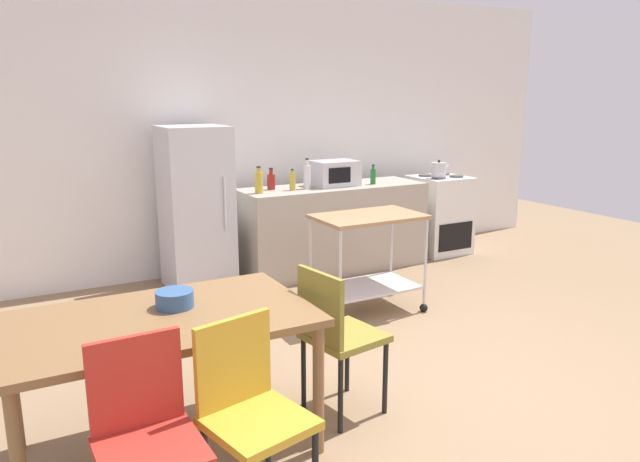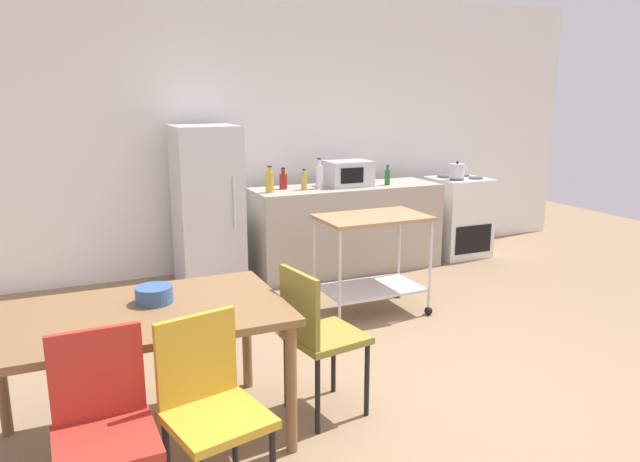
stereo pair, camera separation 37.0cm
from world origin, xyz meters
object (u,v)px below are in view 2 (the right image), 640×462
chair_mustard (210,403)px  stove_oven (458,217)px  chair_red (103,424)px  bottle_sesame_oil (304,181)px  bottle_sparkling_water (387,177)px  bottle_hot_sauce (283,181)px  bottle_soy_sauce (319,176)px  fruit_bowl (154,295)px  chair_olive (317,331)px  bottle_soda (270,181)px  dining_table (138,326)px  refrigerator (208,207)px  kettle (457,171)px  kitchen_cart (372,248)px  microwave (348,173)px

chair_mustard → stove_oven: (3.67, 3.17, -0.07)m
chair_red → bottle_sesame_oil: bottle_sesame_oil is taller
chair_red → bottle_sparkling_water: size_ratio=4.28×
bottle_hot_sauce → bottle_soy_sauce: (0.34, -0.12, 0.04)m
fruit_bowl → bottle_hot_sauce: bearing=56.3°
chair_red → bottle_hot_sauce: 3.82m
bottle_sesame_oil → chair_olive: bearing=-110.9°
chair_olive → chair_red: (-1.19, -0.54, 0.00)m
chair_olive → bottle_soda: bearing=-23.0°
bottle_sparkling_water → dining_table: bearing=-140.0°
bottle_hot_sauce → refrigerator: bearing=178.8°
chair_olive → bottle_soda: 2.65m
chair_mustard → kettle: bearing=27.7°
refrigerator → chair_mustard: bearing=-103.4°
bottle_soy_sauce → dining_table: bearing=-130.6°
chair_mustard → bottle_sparkling_water: bearing=35.9°
refrigerator → bottle_sparkling_water: size_ratio=7.45×
chair_olive → bottle_sesame_oil: bearing=-30.4°
chair_red → refrigerator: refrigerator is taller
dining_table → bottle_soy_sauce: bottle_soy_sauce is taller
stove_oven → fruit_bowl: 4.50m
chair_red → bottle_soy_sauce: (2.33, 3.10, 0.51)m
refrigerator → bottle_soy_sauce: size_ratio=5.04×
kitchen_cart → bottle_soda: bottle_soda is taller
chair_olive → kettle: bearing=-57.6°
chair_olive → bottle_sparkling_water: size_ratio=4.28×
chair_olive → kettle: (2.81, 2.52, 0.48)m
chair_olive → chair_red: size_ratio=1.00×
refrigerator → bottle_hot_sauce: (0.78, -0.02, 0.21)m
bottle_soda → bottle_sesame_oil: (0.37, 0.01, -0.02)m
stove_oven → bottle_soy_sauce: size_ratio=2.99×
kitchen_cart → bottle_sesame_oil: (-0.12, 1.20, 0.42)m
kitchen_cart → kettle: kettle is taller
bottle_soy_sauce → bottle_sparkling_water: size_ratio=1.48×
refrigerator → bottle_hot_sauce: size_ratio=7.14×
bottle_sesame_oil → microwave: (0.53, 0.07, 0.04)m
chair_olive → fruit_bowl: bearing=67.5°
chair_red → bottle_sparkling_water: bearing=42.7°
dining_table → stove_oven: 4.63m
bottle_sesame_oil → fruit_bowl: size_ratio=1.08×
refrigerator → microwave: (1.47, -0.08, 0.25)m
dining_table → chair_red: 0.70m
refrigerator → bottle_sparkling_water: 1.90m
chair_olive → refrigerator: bearing=-10.1°
kitchen_cart → bottle_sesame_oil: 1.28m
kitchen_cart → bottle_soy_sauce: (0.05, 1.22, 0.45)m
bottle_sesame_oil → bottle_soy_sauce: bearing=4.6°
bottle_hot_sauce → chair_mustard: bearing=-115.6°
chair_mustard → bottle_soy_sauce: size_ratio=2.90×
stove_oven → bottle_sparkling_water: 1.16m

